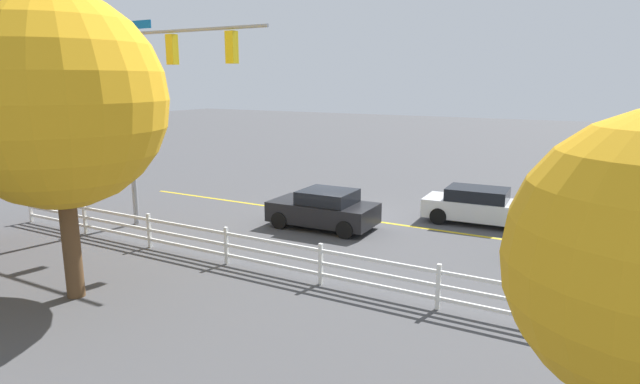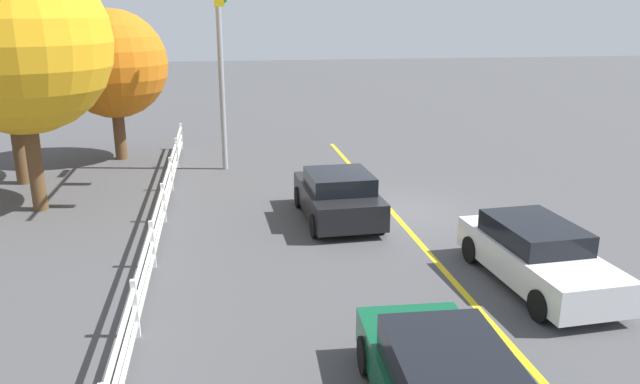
{
  "view_description": "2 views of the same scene",
  "coord_description": "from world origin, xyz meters",
  "px_view_note": "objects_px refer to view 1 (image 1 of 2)",
  "views": [
    {
      "loc": [
        -9.66,
        18.45,
        5.45
      ],
      "look_at": [
        -0.38,
        2.12,
        1.44
      ],
      "focal_mm": 29.62,
      "sensor_mm": 36.0,
      "label": 1
    },
    {
      "loc": [
        -16.71,
        5.01,
        5.8
      ],
      "look_at": [
        -1.11,
        2.4,
        1.09
      ],
      "focal_mm": 34.09,
      "sensor_mm": 36.0,
      "label": 2
    }
  ],
  "objects_px": {
    "car_1": "(603,251)",
    "car_2": "(324,209)",
    "car_0": "(481,206)",
    "tree_1": "(57,101)"
  },
  "relations": [
    {
      "from": "car_0",
      "to": "tree_1",
      "type": "bearing_deg",
      "value": -124.21
    },
    {
      "from": "car_1",
      "to": "car_2",
      "type": "distance_m",
      "value": 9.26
    },
    {
      "from": "tree_1",
      "to": "car_2",
      "type": "bearing_deg",
      "value": -105.28
    },
    {
      "from": "car_1",
      "to": "tree_1",
      "type": "distance_m",
      "value": 15.02
    },
    {
      "from": "car_1",
      "to": "tree_1",
      "type": "xyz_separation_m",
      "value": [
        11.65,
        8.47,
        4.26
      ]
    },
    {
      "from": "car_0",
      "to": "tree_1",
      "type": "height_order",
      "value": "tree_1"
    },
    {
      "from": "car_0",
      "to": "car_1",
      "type": "relative_size",
      "value": 1.04
    },
    {
      "from": "car_1",
      "to": "tree_1",
      "type": "bearing_deg",
      "value": 38.72
    },
    {
      "from": "car_0",
      "to": "tree_1",
      "type": "relative_size",
      "value": 0.59
    },
    {
      "from": "car_0",
      "to": "car_2",
      "type": "distance_m",
      "value": 6.07
    }
  ]
}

